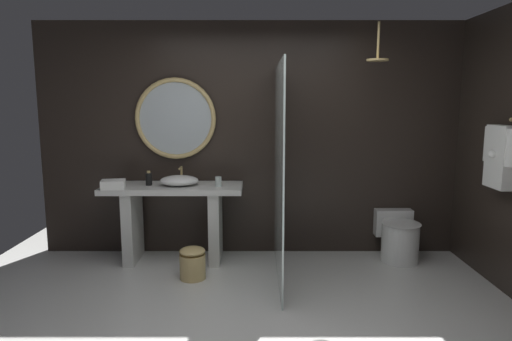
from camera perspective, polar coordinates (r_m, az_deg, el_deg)
ground_plane at (r=3.61m, az=-0.73°, el=-19.90°), size 5.76×5.76×0.00m
back_wall_panel at (r=5.08m, az=-0.56°, el=3.94°), size 4.80×0.10×2.60m
vanity_counter at (r=4.94m, az=-10.65°, el=-5.24°), size 1.49×0.56×0.84m
vessel_sink at (r=4.85m, az=-9.96°, el=-1.26°), size 0.41×0.34×0.19m
tumbler_cup at (r=4.75m, az=-5.02°, el=-1.41°), size 0.07×0.07×0.10m
soap_dispenser at (r=4.93m, az=-13.71°, el=-1.04°), size 0.07×0.07×0.16m
round_wall_mirror at (r=5.06m, az=-10.44°, el=6.52°), size 0.90×0.05×0.90m
shower_glass_panel at (r=4.32m, az=2.74°, el=-0.33°), size 0.02×1.50×2.09m
rain_shower_head at (r=4.70m, az=15.06°, el=13.85°), size 0.22×0.22×0.38m
hanging_bathrobe at (r=4.53m, az=28.53°, el=1.88°), size 0.20×0.48×0.63m
toilet at (r=5.21m, az=17.51°, el=-8.08°), size 0.42×0.59×0.52m
waste_bin at (r=4.53m, az=-8.29°, el=-11.57°), size 0.26×0.26×0.32m
folded_hand_towel at (r=4.84m, az=-17.96°, el=-1.69°), size 0.27×0.23×0.09m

